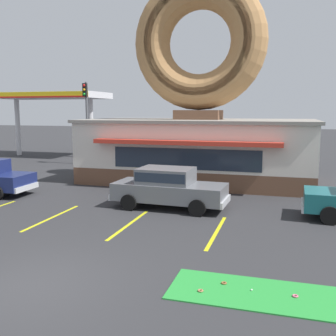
{
  "coord_description": "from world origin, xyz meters",
  "views": [
    {
      "loc": [
        5.3,
        -7.04,
        3.85
      ],
      "look_at": [
        1.74,
        5.0,
        2.0
      ],
      "focal_mm": 42.0,
      "sensor_mm": 36.0,
      "label": 1
    }
  ],
  "objects_px": {
    "golf_ball": "(252,290)",
    "trash_bin": "(86,174)",
    "car_grey": "(168,186)",
    "traffic_light_pole": "(86,112)"
  },
  "relations": [
    {
      "from": "golf_ball",
      "to": "trash_bin",
      "type": "bearing_deg",
      "value": 132.46
    },
    {
      "from": "golf_ball",
      "to": "car_grey",
      "type": "height_order",
      "value": "car_grey"
    },
    {
      "from": "car_grey",
      "to": "traffic_light_pole",
      "type": "height_order",
      "value": "traffic_light_pole"
    },
    {
      "from": "car_grey",
      "to": "trash_bin",
      "type": "distance_m",
      "value": 6.82
    },
    {
      "from": "traffic_light_pole",
      "to": "golf_ball",
      "type": "bearing_deg",
      "value": -52.79
    },
    {
      "from": "car_grey",
      "to": "traffic_light_pole",
      "type": "xyz_separation_m",
      "value": [
        -9.06,
        10.38,
        2.84
      ]
    },
    {
      "from": "car_grey",
      "to": "trash_bin",
      "type": "xyz_separation_m",
      "value": [
        -5.66,
        3.78,
        -0.37
      ]
    },
    {
      "from": "car_grey",
      "to": "traffic_light_pole",
      "type": "relative_size",
      "value": 0.8
    },
    {
      "from": "car_grey",
      "to": "trash_bin",
      "type": "bearing_deg",
      "value": 146.23
    },
    {
      "from": "car_grey",
      "to": "golf_ball",
      "type": "bearing_deg",
      "value": -59.94
    }
  ]
}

